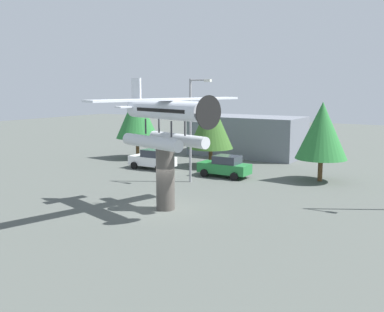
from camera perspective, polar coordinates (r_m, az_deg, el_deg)
ground_plane at (r=27.01m, az=-3.37°, el=-6.76°), size 140.00×140.00×0.00m
display_pedestal at (r=26.57m, az=-3.41°, el=-2.85°), size 1.10×1.10×3.77m
floatplane_monument at (r=25.98m, az=-3.30°, el=4.81°), size 7.19×10.29×4.00m
car_near_white at (r=39.93m, az=-5.00°, el=-0.40°), size 4.20×2.02×1.76m
car_mid_green at (r=36.35m, az=4.21°, el=-1.30°), size 4.20×2.02×1.76m
streetlight_primary at (r=33.80m, az=0.08°, el=4.24°), size 1.84×0.28×7.84m
storefront_building at (r=47.89m, az=7.02°, el=2.55°), size 11.50×5.87×4.17m
tree_west at (r=45.84m, az=-7.01°, el=5.25°), size 4.29×4.29×6.85m
tree_east at (r=40.62m, az=2.40°, el=4.15°), size 4.09×4.09×6.24m
tree_center_back at (r=35.68m, az=16.19°, el=3.11°), size 3.94×3.94×6.12m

